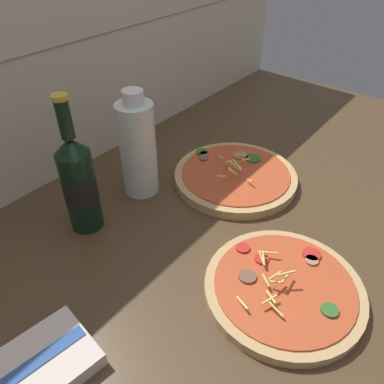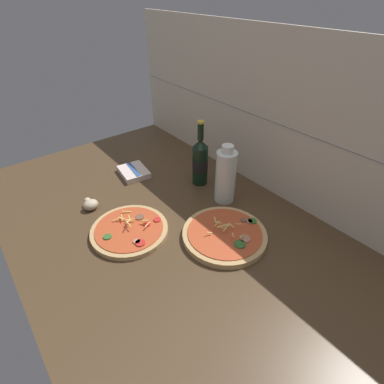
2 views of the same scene
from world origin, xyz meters
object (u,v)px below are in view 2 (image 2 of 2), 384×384
Objects in this scene: pizza_far at (225,235)px; beer_bottle at (200,161)px; dish_towel at (134,172)px; mushroom_left at (90,204)px; pizza_near at (130,230)px; oil_bottle at (226,176)px.

beer_bottle is (-29.97, 14.46, 8.74)cm from pizza_far.
dish_towel is (-52.28, -3.75, 0.08)cm from pizza_far.
mushroom_left is at bearing -146.09° from pizza_far.
pizza_far is 34.40cm from beer_bottle.
oil_bottle reaches higher than pizza_near.
pizza_far is at bearing 33.91° from mushroom_left.
mushroom_left is (-41.18, -27.68, 0.75)cm from pizza_far.
pizza_far is at bearing -42.95° from oil_bottle.
beer_bottle is at bearing 154.24° from pizza_far.
oil_bottle is at bearing 25.92° from dish_towel.
mushroom_left is at bearing -166.59° from pizza_near.
pizza_far is 4.81× the size of mushroom_left.
beer_bottle is 14.69cm from oil_bottle.
pizza_near is at bearing -98.84° from oil_bottle.
beer_bottle reaches higher than pizza_near.
oil_bottle is (5.77, 37.11, 9.36)cm from pizza_near.
mushroom_left is at bearing -104.89° from beer_bottle.
beer_bottle is at bearing 179.08° from oil_bottle.
mushroom_left reaches higher than dish_towel.
beer_bottle reaches higher than pizza_far.
pizza_near is 1.73× the size of dish_towel.
dish_towel is at bearing 148.50° from pizza_near.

